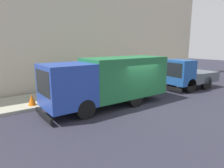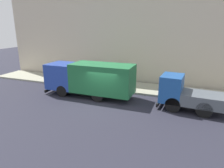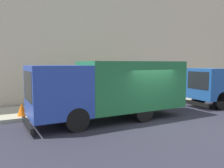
# 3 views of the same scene
# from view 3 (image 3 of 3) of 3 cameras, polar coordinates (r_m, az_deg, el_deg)

# --- Properties ---
(ground) EXTENTS (80.00, 80.00, 0.00)m
(ground) POSITION_cam_3_polar(r_m,az_deg,el_deg) (11.44, 10.36, -9.15)
(ground) COLOR #282834
(sidewalk) EXTENTS (3.49, 30.00, 0.17)m
(sidewalk) POSITION_cam_3_polar(r_m,az_deg,el_deg) (15.31, -0.96, -5.07)
(sidewalk) COLOR #A3A28C
(sidewalk) RESTS_ON ground
(building_facade) EXTENTS (0.50, 30.00, 10.57)m
(building_facade) POSITION_cam_3_polar(r_m,az_deg,el_deg) (17.26, -4.57, 13.40)
(building_facade) COLOR beige
(building_facade) RESTS_ON ground
(large_utility_truck) EXTENTS (2.37, 7.88, 2.92)m
(large_utility_truck) POSITION_cam_3_polar(r_m,az_deg,el_deg) (11.21, -0.10, -0.79)
(large_utility_truck) COLOR #2543A4
(large_utility_truck) RESTS_ON ground
(small_flatbed_truck) EXTENTS (2.42, 4.99, 2.50)m
(small_flatbed_truck) POSITION_cam_3_polar(r_m,az_deg,el_deg) (16.53, 25.22, -0.98)
(small_flatbed_truck) COLOR #1F509C
(small_flatbed_truck) RESTS_ON ground
(pedestrian_walking) EXTENTS (0.50, 0.50, 1.74)m
(pedestrian_walking) POSITION_cam_3_polar(r_m,az_deg,el_deg) (14.54, -10.60, -1.70)
(pedestrian_walking) COLOR black
(pedestrian_walking) RESTS_ON sidewalk
(traffic_cone_orange) EXTENTS (0.46, 0.46, 0.66)m
(traffic_cone_orange) POSITION_cam_3_polar(r_m,az_deg,el_deg) (12.46, -21.62, -5.89)
(traffic_cone_orange) COLOR orange
(traffic_cone_orange) RESTS_ON sidewalk
(street_sign_post) EXTENTS (0.44, 0.08, 2.27)m
(street_sign_post) POSITION_cam_3_polar(r_m,az_deg,el_deg) (13.49, -0.89, -0.29)
(street_sign_post) COLOR #4C5156
(street_sign_post) RESTS_ON sidewalk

